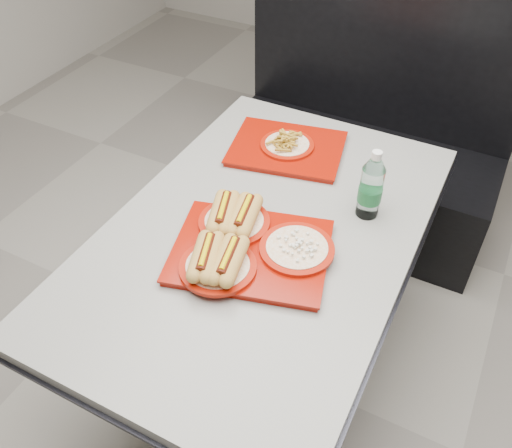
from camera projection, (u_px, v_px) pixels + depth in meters
The scene contains 6 objects.
ground at pixel (261, 364), 2.19m from camera, with size 6.00×6.00×0.00m, color gray.
diner_table at pixel (262, 265), 1.79m from camera, with size 0.92×1.42×0.75m.
booth_bench at pixel (363, 145), 2.63m from camera, with size 1.30×0.57×1.35m.
tray_near at pixel (245, 245), 1.58m from camera, with size 0.53×0.46×0.10m.
tray_far at pixel (287, 146), 1.97m from camera, with size 0.46×0.39×0.08m.
water_bottle at pixel (371, 188), 1.67m from camera, with size 0.08×0.08×0.24m.
Camera 1 is at (0.54, -1.10, 1.90)m, focal length 38.00 mm.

